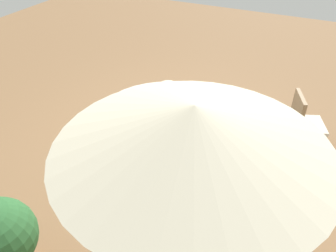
% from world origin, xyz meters
% --- Properties ---
extents(ground_plane, '(16.00, 16.00, 0.00)m').
position_xyz_m(ground_plane, '(0.00, 0.00, 0.00)').
color(ground_plane, olive).
extents(round_bed, '(2.53, 2.53, 0.46)m').
position_xyz_m(round_bed, '(0.00, 0.00, 0.24)').
color(round_bed, '#38478C').
rests_on(round_bed, ground_plane).
extents(throw_pillow_0, '(0.41, 0.40, 0.16)m').
position_xyz_m(throw_pillow_0, '(-0.82, -0.39, 0.54)').
color(throw_pillow_0, beige).
rests_on(throw_pillow_0, round_bed).
extents(throw_pillow_1, '(0.56, 0.35, 0.22)m').
position_xyz_m(throw_pillow_1, '(0.49, -0.77, 0.57)').
color(throw_pillow_1, silver).
rests_on(throw_pillow_1, round_bed).
extents(patio_chair, '(0.66, 0.65, 0.98)m').
position_xyz_m(patio_chair, '(-0.75, 2.05, 0.56)').
color(patio_chair, '#997A56').
rests_on(patio_chair, ground_plane).
extents(patio_umbrella, '(1.90, 1.90, 2.51)m').
position_xyz_m(patio_umbrella, '(2.56, 1.40, 2.31)').
color(patio_umbrella, '#262628').
rests_on(patio_umbrella, ground_plane).
extents(planter, '(0.79, 0.79, 1.11)m').
position_xyz_m(planter, '(3.03, -0.46, 0.64)').
color(planter, brown).
rests_on(planter, ground_plane).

